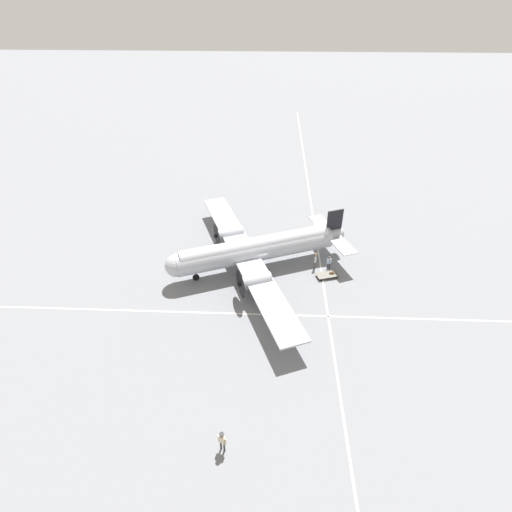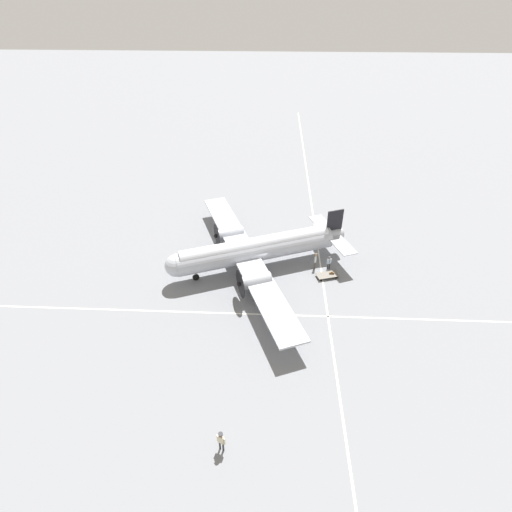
{
  "view_description": "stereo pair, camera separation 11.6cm",
  "coord_description": "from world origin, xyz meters",
  "views": [
    {
      "loc": [
        1.45,
        -34.54,
        25.93
      ],
      "look_at": [
        0.0,
        0.0,
        1.54
      ],
      "focal_mm": 28.0,
      "sensor_mm": 36.0,
      "label": 1
    },
    {
      "loc": [
        1.57,
        -34.54,
        25.93
      ],
      "look_at": [
        0.0,
        0.0,
        1.54
      ],
      "focal_mm": 28.0,
      "sensor_mm": 36.0,
      "label": 2
    }
  ],
  "objects": [
    {
      "name": "apron_line_eastwest",
      "position": [
        0.0,
        -7.24,
        0.0
      ],
      "size": [
        120.0,
        0.16,
        0.01
      ],
      "color": "silver",
      "rests_on": "ground_plane"
    },
    {
      "name": "passenger_boarding",
      "position": [
        6.34,
        0.24,
        1.18
      ],
      "size": [
        0.35,
        0.63,
        1.88
      ],
      "rotation": [
        0.0,
        0.0,
        4.58
      ],
      "color": "#473D2D",
      "rests_on": "ground_plane"
    },
    {
      "name": "ramp_agent",
      "position": [
        7.78,
        0.07,
        1.03
      ],
      "size": [
        0.51,
        0.36,
        1.63
      ],
      "rotation": [
        0.0,
        0.0,
        3.6
      ],
      "color": "#2D2D33",
      "rests_on": "ground_plane"
    },
    {
      "name": "ground_plane",
      "position": [
        0.0,
        0.0,
        0.0
      ],
      "size": [
        300.0,
        300.0,
        0.0
      ],
      "primitive_type": "plane",
      "color": "slate"
    },
    {
      "name": "suitcase_near_door",
      "position": [
        8.0,
        -1.14,
        0.26
      ],
      "size": [
        0.5,
        0.16,
        0.56
      ],
      "color": "brown",
      "rests_on": "ground_plane"
    },
    {
      "name": "traffic_cone",
      "position": [
        2.63,
        -5.86,
        0.29
      ],
      "size": [
        0.46,
        0.46,
        0.61
      ],
      "color": "orange",
      "rests_on": "ground_plane"
    },
    {
      "name": "airliner_main",
      "position": [
        -0.34,
        -0.13,
        2.41
      ],
      "size": [
        19.5,
        25.68,
        5.44
      ],
      "rotation": [
        0.0,
        0.0,
        3.51
      ],
      "color": "#ADB2BC",
      "rests_on": "ground_plane"
    },
    {
      "name": "crew_foreground",
      "position": [
        -1.36,
        -20.35,
        1.18
      ],
      "size": [
        0.58,
        0.42,
        1.88
      ],
      "rotation": [
        0.0,
        0.0,
        -0.46
      ],
      "color": "#2D2D33",
      "rests_on": "ground_plane"
    },
    {
      "name": "baggage_cart",
      "position": [
        7.54,
        -1.3,
        0.28
      ],
      "size": [
        2.44,
        1.7,
        0.56
      ],
      "rotation": [
        0.0,
        0.0,
        3.43
      ],
      "color": "#6B665B",
      "rests_on": "ground_plane"
    },
    {
      "name": "apron_line_northsouth",
      "position": [
        7.02,
        0.0,
        0.0
      ],
      "size": [
        0.16,
        120.0,
        0.01
      ],
      "color": "silver",
      "rests_on": "ground_plane"
    }
  ]
}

